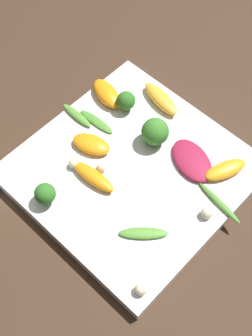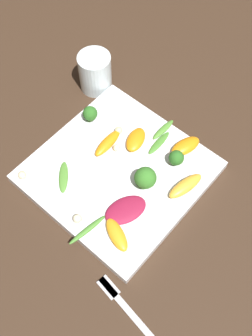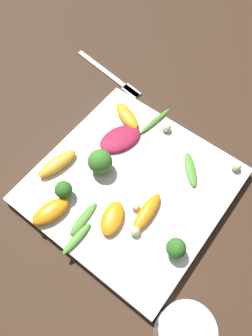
% 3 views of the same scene
% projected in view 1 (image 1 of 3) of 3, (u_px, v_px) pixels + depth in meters
% --- Properties ---
extents(ground_plane, '(2.40, 2.40, 0.00)m').
position_uv_depth(ground_plane, '(132.00, 175.00, 0.72)').
color(ground_plane, '#382619').
extents(plate, '(0.31, 0.31, 0.02)m').
position_uv_depth(plate, '(132.00, 172.00, 0.71)').
color(plate, white).
rests_on(plate, ground_plane).
extents(radicchio_leaf_0, '(0.07, 0.09, 0.01)m').
position_uv_depth(radicchio_leaf_0, '(192.00, 160.00, 0.70)').
color(radicchio_leaf_0, maroon).
rests_on(radicchio_leaf_0, plate).
extents(orange_segment_0, '(0.05, 0.07, 0.02)m').
position_uv_depth(orange_segment_0, '(107.00, 94.00, 0.76)').
color(orange_segment_0, orange).
rests_on(orange_segment_0, plate).
extents(orange_segment_1, '(0.05, 0.07, 0.02)m').
position_uv_depth(orange_segment_1, '(91.00, 144.00, 0.71)').
color(orange_segment_1, orange).
rests_on(orange_segment_1, plate).
extents(orange_segment_2, '(0.07, 0.05, 0.02)m').
position_uv_depth(orange_segment_2, '(225.00, 170.00, 0.69)').
color(orange_segment_2, orange).
rests_on(orange_segment_2, plate).
extents(orange_segment_3, '(0.03, 0.08, 0.02)m').
position_uv_depth(orange_segment_3, '(93.00, 177.00, 0.68)').
color(orange_segment_3, orange).
rests_on(orange_segment_3, plate).
extents(orange_segment_4, '(0.04, 0.08, 0.02)m').
position_uv_depth(orange_segment_4, '(161.00, 99.00, 0.75)').
color(orange_segment_4, '#FCAD33').
rests_on(orange_segment_4, plate).
extents(broccoli_floret_0, '(0.03, 0.03, 0.03)m').
position_uv_depth(broccoli_floret_0, '(126.00, 101.00, 0.74)').
color(broccoli_floret_0, '#7A9E51').
rests_on(broccoli_floret_0, plate).
extents(broccoli_floret_1, '(0.04, 0.04, 0.05)m').
position_uv_depth(broccoli_floret_1, '(155.00, 132.00, 0.70)').
color(broccoli_floret_1, '#7A9E51').
rests_on(broccoli_floret_1, plate).
extents(broccoli_floret_2, '(0.03, 0.03, 0.04)m').
position_uv_depth(broccoli_floret_2, '(45.00, 194.00, 0.65)').
color(broccoli_floret_2, '#84AD5B').
rests_on(broccoli_floret_2, plate).
extents(arugula_sprig_0, '(0.02, 0.07, 0.01)m').
position_uv_depth(arugula_sprig_0, '(97.00, 122.00, 0.74)').
color(arugula_sprig_0, '#47842D').
rests_on(arugula_sprig_0, plate).
extents(arugula_sprig_1, '(0.01, 0.06, 0.01)m').
position_uv_depth(arugula_sprig_1, '(77.00, 115.00, 0.74)').
color(arugula_sprig_1, '#518E33').
rests_on(arugula_sprig_1, plate).
extents(arugula_sprig_2, '(0.02, 0.08, 0.01)m').
position_uv_depth(arugula_sprig_2, '(219.00, 203.00, 0.66)').
color(arugula_sprig_2, '#47842D').
rests_on(arugula_sprig_2, plate).
extents(arugula_sprig_3, '(0.06, 0.06, 0.01)m').
position_uv_depth(arugula_sprig_3, '(143.00, 233.00, 0.64)').
color(arugula_sprig_3, '#518E33').
rests_on(arugula_sprig_3, plate).
extents(macadamia_nut_0, '(0.02, 0.02, 0.02)m').
position_uv_depth(macadamia_nut_0, '(141.00, 289.00, 0.60)').
color(macadamia_nut_0, beige).
rests_on(macadamia_nut_0, plate).
extents(macadamia_nut_1, '(0.01, 0.01, 0.01)m').
position_uv_depth(macadamia_nut_1, '(102.00, 167.00, 0.69)').
color(macadamia_nut_1, beige).
rests_on(macadamia_nut_1, plate).
extents(macadamia_nut_2, '(0.02, 0.02, 0.02)m').
position_uv_depth(macadamia_nut_2, '(74.00, 163.00, 0.69)').
color(macadamia_nut_2, beige).
rests_on(macadamia_nut_2, plate).
extents(macadamia_nut_3, '(0.02, 0.02, 0.02)m').
position_uv_depth(macadamia_nut_3, '(207.00, 213.00, 0.65)').
color(macadamia_nut_3, beige).
rests_on(macadamia_nut_3, plate).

